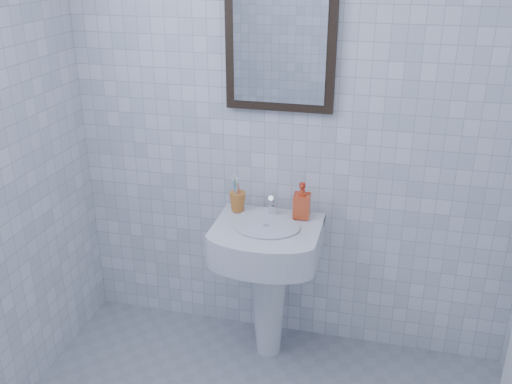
# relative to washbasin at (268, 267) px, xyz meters

# --- Properties ---
(wall_back) EXTENTS (2.20, 0.02, 2.50)m
(wall_back) POSITION_rel_washbasin_xyz_m (0.06, 0.22, 0.74)
(wall_back) COLOR white
(wall_back) RESTS_ON ground
(washbasin) EXTENTS (0.49, 0.36, 0.76)m
(washbasin) POSITION_rel_washbasin_xyz_m (0.00, 0.00, 0.00)
(washbasin) COLOR silver
(washbasin) RESTS_ON ground
(faucet) EXTENTS (0.05, 0.10, 0.12)m
(faucet) POSITION_rel_washbasin_xyz_m (0.00, 0.09, 0.29)
(faucet) COLOR silver
(faucet) RESTS_ON washbasin
(toothbrush_cup) EXTENTS (0.10, 0.10, 0.09)m
(toothbrush_cup) POSITION_rel_washbasin_xyz_m (-0.18, 0.09, 0.29)
(toothbrush_cup) COLOR #CA7228
(toothbrush_cup) RESTS_ON washbasin
(soap_dispenser) EXTENTS (0.08, 0.08, 0.17)m
(soap_dispenser) POSITION_rel_washbasin_xyz_m (0.14, 0.09, 0.33)
(soap_dispenser) COLOR red
(soap_dispenser) RESTS_ON washbasin
(wall_mirror) EXTENTS (0.50, 0.04, 0.62)m
(wall_mirror) POSITION_rel_washbasin_xyz_m (0.00, 0.20, 1.04)
(wall_mirror) COLOR black
(wall_mirror) RESTS_ON wall_back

